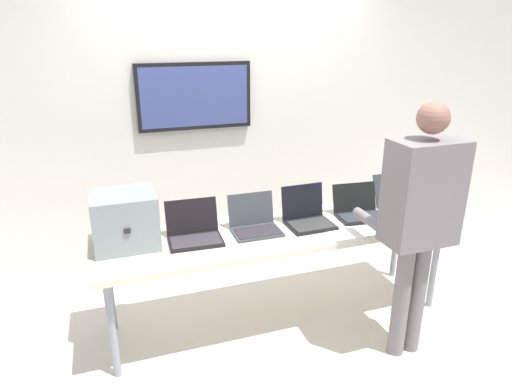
{
  "coord_description": "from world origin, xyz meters",
  "views": [
    {
      "loc": [
        -1.11,
        -2.74,
        2.1
      ],
      "look_at": [
        -0.13,
        0.14,
        0.99
      ],
      "focal_mm": 31.79,
      "sensor_mm": 36.0,
      "label": 1
    }
  ],
  "objects_px": {
    "workbench": "(279,236)",
    "laptop_station_3": "(358,209)",
    "laptop_station_0": "(194,231)",
    "person": "(420,211)",
    "laptop_station_2": "(307,216)",
    "coffee_mug": "(388,224)",
    "laptop_station_4": "(400,201)",
    "equipment_box": "(125,220)",
    "laptop_station_1": "(255,223)"
  },
  "relations": [
    {
      "from": "workbench",
      "to": "laptop_station_2",
      "type": "xyz_separation_m",
      "value": [
        0.23,
        0.03,
        0.11
      ]
    },
    {
      "from": "equipment_box",
      "to": "laptop_station_0",
      "type": "xyz_separation_m",
      "value": [
        0.44,
        -0.06,
        -0.12
      ]
    },
    {
      "from": "laptop_station_1",
      "to": "laptop_station_2",
      "type": "height_order",
      "value": "laptop_station_2"
    },
    {
      "from": "equipment_box",
      "to": "laptop_station_2",
      "type": "relative_size",
      "value": 1.23
    },
    {
      "from": "workbench",
      "to": "laptop_station_0",
      "type": "relative_size",
      "value": 7.0
    },
    {
      "from": "laptop_station_0",
      "to": "person",
      "type": "xyz_separation_m",
      "value": [
        1.29,
        -0.66,
        0.24
      ]
    },
    {
      "from": "laptop_station_4",
      "to": "person",
      "type": "xyz_separation_m",
      "value": [
        -0.37,
        -0.69,
        0.24
      ]
    },
    {
      "from": "laptop_station_3",
      "to": "laptop_station_0",
      "type": "bearing_deg",
      "value": 179.7
    },
    {
      "from": "laptop_station_0",
      "to": "laptop_station_3",
      "type": "relative_size",
      "value": 1.0
    },
    {
      "from": "laptop_station_2",
      "to": "laptop_station_3",
      "type": "xyz_separation_m",
      "value": [
        0.43,
        0.0,
        -0.01
      ]
    },
    {
      "from": "laptop_station_2",
      "to": "coffee_mug",
      "type": "xyz_separation_m",
      "value": [
        0.5,
        -0.28,
        -0.02
      ]
    },
    {
      "from": "equipment_box",
      "to": "laptop_station_3",
      "type": "distance_m",
      "value": 1.71
    },
    {
      "from": "workbench",
      "to": "laptop_station_1",
      "type": "xyz_separation_m",
      "value": [
        -0.18,
        0.04,
        0.11
      ]
    },
    {
      "from": "laptop_station_1",
      "to": "laptop_station_0",
      "type": "bearing_deg",
      "value": -179.97
    },
    {
      "from": "laptop_station_3",
      "to": "person",
      "type": "distance_m",
      "value": 0.7
    },
    {
      "from": "workbench",
      "to": "laptop_station_3",
      "type": "xyz_separation_m",
      "value": [
        0.66,
        0.03,
        0.11
      ]
    },
    {
      "from": "laptop_station_1",
      "to": "laptop_station_3",
      "type": "xyz_separation_m",
      "value": [
        0.83,
        -0.01,
        -0.0
      ]
    },
    {
      "from": "laptop_station_1",
      "to": "laptop_station_2",
      "type": "bearing_deg",
      "value": -1.47
    },
    {
      "from": "person",
      "to": "workbench",
      "type": "bearing_deg",
      "value": 137.56
    },
    {
      "from": "laptop_station_0",
      "to": "laptop_station_3",
      "type": "distance_m",
      "value": 1.27
    },
    {
      "from": "laptop_station_4",
      "to": "laptop_station_3",
      "type": "bearing_deg",
      "value": -175.25
    },
    {
      "from": "laptop_station_0",
      "to": "coffee_mug",
      "type": "height_order",
      "value": "laptop_station_0"
    },
    {
      "from": "laptop_station_4",
      "to": "laptop_station_1",
      "type": "bearing_deg",
      "value": -178.79
    },
    {
      "from": "workbench",
      "to": "laptop_station_3",
      "type": "height_order",
      "value": "laptop_station_3"
    },
    {
      "from": "workbench",
      "to": "laptop_station_4",
      "type": "xyz_separation_m",
      "value": [
        1.05,
        0.06,
        0.11
      ]
    },
    {
      "from": "laptop_station_0",
      "to": "coffee_mug",
      "type": "distance_m",
      "value": 1.37
    },
    {
      "from": "laptop_station_3",
      "to": "laptop_station_2",
      "type": "bearing_deg",
      "value": -179.53
    },
    {
      "from": "workbench",
      "to": "laptop_station_2",
      "type": "relative_size",
      "value": 7.8
    },
    {
      "from": "laptop_station_4",
      "to": "coffee_mug",
      "type": "relative_size",
      "value": 4.21
    },
    {
      "from": "workbench",
      "to": "laptop_station_4",
      "type": "distance_m",
      "value": 1.06
    },
    {
      "from": "laptop_station_4",
      "to": "equipment_box",
      "type": "bearing_deg",
      "value": 179.11
    },
    {
      "from": "laptop_station_2",
      "to": "coffee_mug",
      "type": "bearing_deg",
      "value": -28.87
    },
    {
      "from": "laptop_station_0",
      "to": "laptop_station_1",
      "type": "height_order",
      "value": "laptop_station_0"
    },
    {
      "from": "laptop_station_3",
      "to": "coffee_mug",
      "type": "height_order",
      "value": "laptop_station_3"
    },
    {
      "from": "person",
      "to": "laptop_station_2",
      "type": "bearing_deg",
      "value": 124.76
    },
    {
      "from": "laptop_station_3",
      "to": "laptop_station_4",
      "type": "relative_size",
      "value": 1.03
    },
    {
      "from": "laptop_station_0",
      "to": "laptop_station_3",
      "type": "xyz_separation_m",
      "value": [
        1.27,
        -0.01,
        -0.0
      ]
    },
    {
      "from": "equipment_box",
      "to": "person",
      "type": "relative_size",
      "value": 0.24
    },
    {
      "from": "laptop_station_3",
      "to": "equipment_box",
      "type": "bearing_deg",
      "value": 177.8
    },
    {
      "from": "equipment_box",
      "to": "person",
      "type": "distance_m",
      "value": 1.87
    },
    {
      "from": "equipment_box",
      "to": "laptop_station_2",
      "type": "height_order",
      "value": "equipment_box"
    },
    {
      "from": "workbench",
      "to": "laptop_station_3",
      "type": "distance_m",
      "value": 0.67
    },
    {
      "from": "laptop_station_1",
      "to": "coffee_mug",
      "type": "bearing_deg",
      "value": -17.61
    },
    {
      "from": "laptop_station_0",
      "to": "person",
      "type": "relative_size",
      "value": 0.22
    },
    {
      "from": "person",
      "to": "coffee_mug",
      "type": "xyz_separation_m",
      "value": [
        0.05,
        0.37,
        -0.25
      ]
    },
    {
      "from": "laptop_station_0",
      "to": "laptop_station_1",
      "type": "distance_m",
      "value": 0.43
    },
    {
      "from": "laptop_station_4",
      "to": "person",
      "type": "bearing_deg",
      "value": -118.57
    },
    {
      "from": "laptop_station_4",
      "to": "coffee_mug",
      "type": "xyz_separation_m",
      "value": [
        -0.32,
        -0.31,
        -0.02
      ]
    },
    {
      "from": "coffee_mug",
      "to": "workbench",
      "type": "bearing_deg",
      "value": 161.17
    },
    {
      "from": "equipment_box",
      "to": "coffee_mug",
      "type": "bearing_deg",
      "value": -11.03
    }
  ]
}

